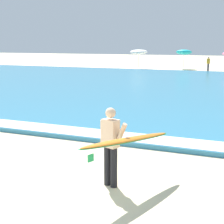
% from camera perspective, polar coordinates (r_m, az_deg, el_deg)
% --- Properties ---
extents(ground_plane, '(160.00, 160.00, 0.00)m').
position_cam_1_polar(ground_plane, '(7.72, -16.40, -12.58)').
color(ground_plane, beige).
extents(sea, '(120.00, 28.00, 0.14)m').
position_cam_1_polar(sea, '(24.07, 11.39, 3.92)').
color(sea, teal).
rests_on(sea, ground).
extents(surf_foam, '(120.00, 1.04, 0.01)m').
position_cam_1_polar(surf_foam, '(11.41, -1.87, -3.55)').
color(surf_foam, white).
rests_on(surf_foam, sea).
extents(surfer_with_board, '(1.32, 2.73, 1.73)m').
position_cam_1_polar(surfer_with_board, '(7.29, 1.11, -4.94)').
color(surfer_with_board, black).
rests_on(surfer_with_board, ground).
extents(beach_umbrella_0, '(2.04, 2.05, 2.27)m').
position_cam_1_polar(beach_umbrella_0, '(41.82, 4.38, 9.75)').
color(beach_umbrella_0, beige).
rests_on(beach_umbrella_0, ground).
extents(beach_umbrella_1, '(1.80, 1.84, 2.31)m').
position_cam_1_polar(beach_umbrella_1, '(41.94, 11.65, 9.54)').
color(beach_umbrella_1, beige).
rests_on(beach_umbrella_1, ground).
extents(beachgoer_near_row_mid, '(0.32, 0.20, 1.58)m').
position_cam_1_polar(beachgoer_near_row_mid, '(38.83, 15.43, 7.61)').
color(beachgoer_near_row_mid, '#383842').
rests_on(beachgoer_near_row_mid, ground).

